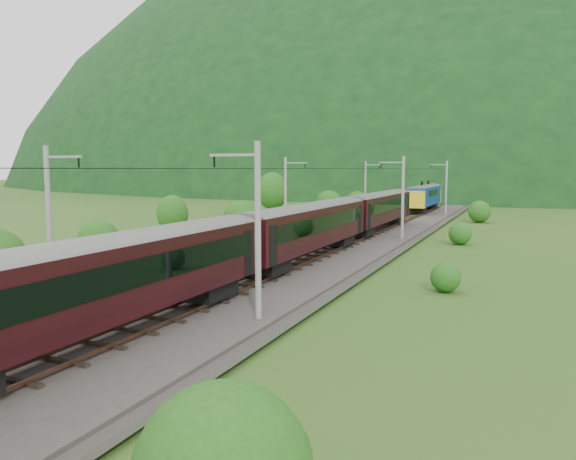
% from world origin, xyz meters
% --- Properties ---
extents(ground, '(600.00, 600.00, 0.00)m').
position_xyz_m(ground, '(0.00, 0.00, 0.00)').
color(ground, '#2B551A').
rests_on(ground, ground).
extents(railbed, '(14.00, 220.00, 0.30)m').
position_xyz_m(railbed, '(0.00, 10.00, 0.15)').
color(railbed, '#38332D').
rests_on(railbed, ground).
extents(track_left, '(2.40, 220.00, 0.27)m').
position_xyz_m(track_left, '(-2.40, 10.00, 0.37)').
color(track_left, brown).
rests_on(track_left, railbed).
extents(track_right, '(2.40, 220.00, 0.27)m').
position_xyz_m(track_right, '(2.40, 10.00, 0.37)').
color(track_right, brown).
rests_on(track_right, railbed).
extents(catenary_left, '(2.54, 192.28, 8.00)m').
position_xyz_m(catenary_left, '(-6.12, 32.00, 4.50)').
color(catenary_left, gray).
rests_on(catenary_left, railbed).
extents(catenary_right, '(2.54, 192.28, 8.00)m').
position_xyz_m(catenary_right, '(6.12, 32.00, 4.50)').
color(catenary_right, gray).
rests_on(catenary_right, railbed).
extents(overhead_wires, '(4.83, 198.00, 0.03)m').
position_xyz_m(overhead_wires, '(0.00, 10.00, 7.10)').
color(overhead_wires, black).
rests_on(overhead_wires, ground).
extents(mountain_main, '(504.00, 360.00, 244.00)m').
position_xyz_m(mountain_main, '(0.00, 260.00, 0.00)').
color(mountain_main, black).
rests_on(mountain_main, ground).
extents(mountain_ridge, '(336.00, 280.00, 132.00)m').
position_xyz_m(mountain_ridge, '(-120.00, 300.00, 0.00)').
color(mountain_ridge, black).
rests_on(mountain_ridge, ground).
extents(train, '(2.81, 114.08, 4.88)m').
position_xyz_m(train, '(2.40, 16.40, 3.36)').
color(train, black).
rests_on(train, ground).
extents(hazard_post_near, '(0.14, 0.14, 1.35)m').
position_xyz_m(hazard_post_near, '(-0.43, 43.37, 0.98)').
color(hazard_post_near, red).
rests_on(hazard_post_near, railbed).
extents(hazard_post_far, '(0.16, 0.16, 1.52)m').
position_xyz_m(hazard_post_far, '(0.14, 42.89, 1.06)').
color(hazard_post_far, red).
rests_on(hazard_post_far, railbed).
extents(signal, '(0.27, 0.27, 2.43)m').
position_xyz_m(signal, '(-4.15, 40.54, 1.73)').
color(signal, black).
rests_on(signal, railbed).
extents(vegetation_left, '(14.45, 145.55, 6.86)m').
position_xyz_m(vegetation_left, '(-13.65, 11.75, 2.40)').
color(vegetation_left, '#205516').
rests_on(vegetation_left, ground).
extents(vegetation_right, '(3.90, 97.56, 2.97)m').
position_xyz_m(vegetation_right, '(11.99, 2.84, 1.31)').
color(vegetation_right, '#205516').
rests_on(vegetation_right, ground).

